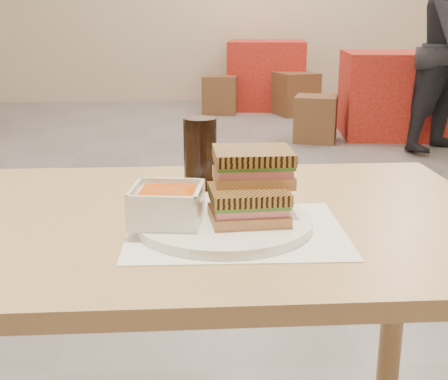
{
  "coord_description": "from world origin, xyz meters",
  "views": [
    {
      "loc": [
        -0.03,
        -2.9,
        1.09
      ],
      "look_at": [
        0.01,
        -2.0,
        0.82
      ],
      "focal_mm": 47.56,
      "sensor_mm": 36.0,
      "label": 1
    }
  ],
  "objects_px": {
    "main_table": "(163,274)",
    "bg_table_1": "(390,94)",
    "plate": "(224,222)",
    "soup_bowl": "(167,206)",
    "bg_chair_2r": "(296,94)",
    "panini_lower": "(248,205)",
    "bg_chair_1l": "(316,119)",
    "bg_table_2": "(266,75)",
    "cola_glass": "(200,153)",
    "bg_chair_2l": "(220,95)"
  },
  "relations": [
    {
      "from": "bg_table_2",
      "to": "bg_table_1",
      "type": "bearing_deg",
      "value": -62.08
    },
    {
      "from": "main_table",
      "to": "bg_chair_1l",
      "type": "xyz_separation_m",
      "value": [
        1.12,
        4.24,
        -0.43
      ]
    },
    {
      "from": "bg_table_1",
      "to": "bg_chair_2r",
      "type": "xyz_separation_m",
      "value": [
        -0.69,
        1.22,
        -0.15
      ]
    },
    {
      "from": "bg_chair_2r",
      "to": "soup_bowl",
      "type": "bearing_deg",
      "value": -101.32
    },
    {
      "from": "plate",
      "to": "soup_bowl",
      "type": "distance_m",
      "value": 0.1
    },
    {
      "from": "main_table",
      "to": "panini_lower",
      "type": "bearing_deg",
      "value": -30.58
    },
    {
      "from": "main_table",
      "to": "bg_table_1",
      "type": "xyz_separation_m",
      "value": [
        1.87,
        4.5,
        -0.25
      ]
    },
    {
      "from": "bg_table_2",
      "to": "bg_chair_2r",
      "type": "bearing_deg",
      "value": -65.41
    },
    {
      "from": "bg_chair_2l",
      "to": "bg_chair_2r",
      "type": "xyz_separation_m",
      "value": [
        0.85,
        -0.16,
        0.02
      ]
    },
    {
      "from": "cola_glass",
      "to": "bg_chair_1l",
      "type": "distance_m",
      "value": 4.25
    },
    {
      "from": "panini_lower",
      "to": "bg_chair_1l",
      "type": "relative_size",
      "value": 0.29
    },
    {
      "from": "main_table",
      "to": "bg_chair_2l",
      "type": "bearing_deg",
      "value": 86.81
    },
    {
      "from": "bg_chair_2r",
      "to": "main_table",
      "type": "bearing_deg",
      "value": -101.64
    },
    {
      "from": "bg_chair_2r",
      "to": "bg_table_2",
      "type": "bearing_deg",
      "value": 114.59
    },
    {
      "from": "bg_table_1",
      "to": "bg_table_2",
      "type": "bearing_deg",
      "value": 117.92
    },
    {
      "from": "plate",
      "to": "bg_table_2",
      "type": "relative_size",
      "value": 0.29
    },
    {
      "from": "main_table",
      "to": "plate",
      "type": "relative_size",
      "value": 4.18
    },
    {
      "from": "soup_bowl",
      "to": "panini_lower",
      "type": "relative_size",
      "value": 0.94
    },
    {
      "from": "bg_chair_2l",
      "to": "bg_chair_2r",
      "type": "relative_size",
      "value": 0.81
    },
    {
      "from": "plate",
      "to": "soup_bowl",
      "type": "bearing_deg",
      "value": -171.29
    },
    {
      "from": "bg_table_1",
      "to": "bg_chair_2r",
      "type": "height_order",
      "value": "bg_table_1"
    },
    {
      "from": "main_table",
      "to": "bg_chair_2l",
      "type": "height_order",
      "value": "main_table"
    },
    {
      "from": "cola_glass",
      "to": "bg_table_1",
      "type": "height_order",
      "value": "cola_glass"
    },
    {
      "from": "soup_bowl",
      "to": "plate",
      "type": "bearing_deg",
      "value": 8.71
    },
    {
      "from": "plate",
      "to": "bg_chair_2r",
      "type": "relative_size",
      "value": 0.55
    },
    {
      "from": "plate",
      "to": "bg_chair_2l",
      "type": "height_order",
      "value": "plate"
    },
    {
      "from": "main_table",
      "to": "bg_chair_1l",
      "type": "height_order",
      "value": "main_table"
    },
    {
      "from": "bg_chair_2l",
      "to": "soup_bowl",
      "type": "bearing_deg",
      "value": -93.0
    },
    {
      "from": "plate",
      "to": "bg_chair_2r",
      "type": "bearing_deg",
      "value": 79.52
    },
    {
      "from": "panini_lower",
      "to": "main_table",
      "type": "bearing_deg",
      "value": 149.42
    },
    {
      "from": "panini_lower",
      "to": "bg_chair_1l",
      "type": "xyz_separation_m",
      "value": [
        0.98,
        4.33,
        -0.59
      ]
    },
    {
      "from": "bg_table_1",
      "to": "bg_chair_1l",
      "type": "bearing_deg",
      "value": -160.72
    },
    {
      "from": "main_table",
      "to": "soup_bowl",
      "type": "distance_m",
      "value": 0.18
    },
    {
      "from": "bg_chair_2l",
      "to": "bg_chair_2r",
      "type": "height_order",
      "value": "bg_chair_2r"
    },
    {
      "from": "main_table",
      "to": "bg_chair_2r",
      "type": "bearing_deg",
      "value": 78.36
    },
    {
      "from": "main_table",
      "to": "cola_glass",
      "type": "height_order",
      "value": "cola_glass"
    },
    {
      "from": "soup_bowl",
      "to": "bg_chair_1l",
      "type": "relative_size",
      "value": 0.28
    },
    {
      "from": "cola_glass",
      "to": "bg_chair_2r",
      "type": "bearing_deg",
      "value": 78.71
    },
    {
      "from": "bg_chair_1l",
      "to": "bg_chair_2r",
      "type": "xyz_separation_m",
      "value": [
        0.06,
        1.48,
        0.03
      ]
    },
    {
      "from": "panini_lower",
      "to": "bg_chair_2l",
      "type": "xyz_separation_m",
      "value": [
        0.18,
        5.97,
        -0.58
      ]
    },
    {
      "from": "bg_chair_1l",
      "to": "bg_chair_2r",
      "type": "relative_size",
      "value": 0.84
    },
    {
      "from": "cola_glass",
      "to": "bg_chair_1l",
      "type": "relative_size",
      "value": 0.32
    },
    {
      "from": "main_table",
      "to": "cola_glass",
      "type": "bearing_deg",
      "value": 67.54
    },
    {
      "from": "main_table",
      "to": "bg_table_2",
      "type": "height_order",
      "value": "bg_table_2"
    },
    {
      "from": "panini_lower",
      "to": "cola_glass",
      "type": "relative_size",
      "value": 0.92
    },
    {
      "from": "panini_lower",
      "to": "bg_table_1",
      "type": "height_order",
      "value": "panini_lower"
    },
    {
      "from": "bg_table_1",
      "to": "bg_table_2",
      "type": "distance_m",
      "value": 2.05
    },
    {
      "from": "soup_bowl",
      "to": "bg_table_2",
      "type": "bearing_deg",
      "value": 82.07
    },
    {
      "from": "bg_chair_1l",
      "to": "bg_table_1",
      "type": "bearing_deg",
      "value": 19.28
    },
    {
      "from": "bg_table_1",
      "to": "bg_chair_2r",
      "type": "relative_size",
      "value": 1.81
    }
  ]
}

